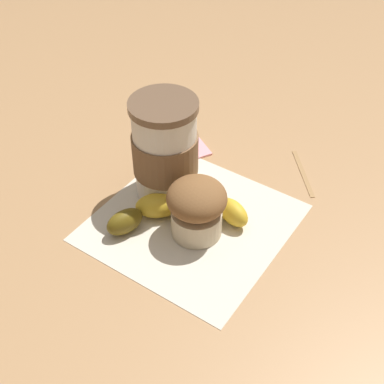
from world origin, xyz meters
The scene contains 7 objects.
ground_plane centered at (0.00, 0.00, 0.00)m, with size 3.00×3.00×0.00m, color #A87C51.
paper_napkin centered at (0.00, 0.00, 0.00)m, with size 0.25×0.25×0.00m, color beige.
coffee_cup centered at (-0.07, 0.04, 0.08)m, with size 0.09×0.09×0.15m.
muffin centered at (0.01, -0.01, 0.05)m, with size 0.08×0.08×0.09m.
banana centered at (-0.02, 0.00, 0.02)m, with size 0.17×0.14×0.04m.
sugar_packet centered at (-0.08, 0.15, 0.00)m, with size 0.05×0.03×0.01m, color pink.
wooden_stirrer centered at (0.09, 0.18, 0.00)m, with size 0.11×0.01×0.00m, color #9E7547.
Camera 1 is at (0.28, -0.44, 0.53)m, focal length 50.00 mm.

